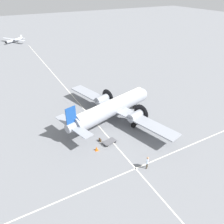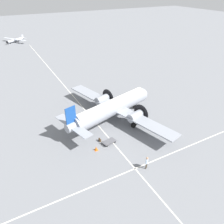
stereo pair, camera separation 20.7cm
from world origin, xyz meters
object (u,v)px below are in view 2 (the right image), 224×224
object	(u,v)px
crew_foreground	(147,162)
light_aircraft_distant	(15,40)
airliner_main	(114,107)
baggage_cart	(109,142)
traffic_cone	(96,148)
suitcase_near_door	(100,140)

from	to	relation	value
crew_foreground	light_aircraft_distant	distance (m)	78.67
airliner_main	light_aircraft_distant	distance (m)	66.90
crew_foreground	baggage_cart	xyz separation A→B (m)	(-6.68, -1.83, -0.85)
baggage_cart	light_aircraft_distant	xyz separation A→B (m)	(-71.81, -3.52, 0.59)
traffic_cone	crew_foreground	bearing A→B (deg)	34.05
baggage_cart	light_aircraft_distant	distance (m)	71.90
traffic_cone	suitcase_near_door	bearing A→B (deg)	139.92
suitcase_near_door	light_aircraft_distant	world-z (taller)	light_aircraft_distant
suitcase_near_door	baggage_cart	xyz separation A→B (m)	(1.05, 1.02, 0.05)
crew_foreground	baggage_cart	bearing A→B (deg)	-106.92
suitcase_near_door	light_aircraft_distant	distance (m)	70.81
crew_foreground	traffic_cone	bearing A→B (deg)	-88.22
baggage_cart	traffic_cone	xyz separation A→B (m)	(0.52, -2.33, 0.02)
airliner_main	suitcase_near_door	bearing A→B (deg)	-153.10
crew_foreground	light_aircraft_distant	world-z (taller)	light_aircraft_distant
airliner_main	light_aircraft_distant	xyz separation A→B (m)	(-66.49, -7.21, -1.63)
baggage_cart	light_aircraft_distant	world-z (taller)	light_aircraft_distant
suitcase_near_door	light_aircraft_distant	size ratio (longest dim) A/B	0.05
light_aircraft_distant	baggage_cart	bearing A→B (deg)	57.69
crew_foreground	suitcase_near_door	size ratio (longest dim) A/B	3.58
airliner_main	suitcase_near_door	xyz separation A→B (m)	(4.28, -4.71, -2.27)
crew_foreground	baggage_cart	distance (m)	6.98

